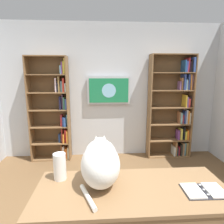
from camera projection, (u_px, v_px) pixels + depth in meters
name	position (u px, v px, depth m)	size (l,w,h in m)	color
wall_back	(110.00, 92.00, 4.01)	(4.52, 0.06, 2.70)	silver
bookshelf_left	(175.00, 108.00, 4.00)	(0.88, 0.28, 2.09)	brown
bookshelf_right	(54.00, 110.00, 3.84)	(0.77, 0.28, 2.04)	brown
wall_mounted_tv	(109.00, 90.00, 3.92)	(0.86, 0.07, 0.55)	#B7B7BC
desk	(133.00, 202.00, 1.61)	(1.61, 0.67, 0.78)	olive
cat	(100.00, 161.00, 1.67)	(0.34, 0.58, 0.39)	white
open_binder	(204.00, 191.00, 1.57)	(0.34, 0.23, 0.02)	#26262B
paper_towel_roll	(60.00, 166.00, 1.74)	(0.11, 0.11, 0.24)	white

